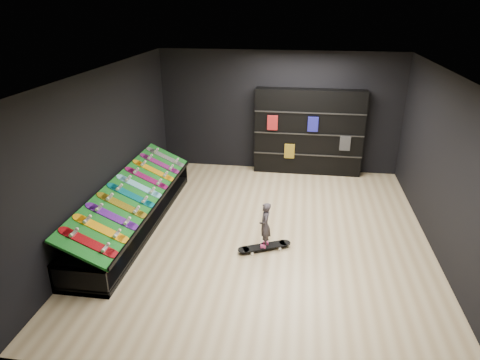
# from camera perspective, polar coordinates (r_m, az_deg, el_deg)

# --- Properties ---
(floor) EXTENTS (6.00, 7.00, 0.01)m
(floor) POSITION_cam_1_polar(r_m,az_deg,el_deg) (8.17, 3.29, -7.22)
(floor) COLOR tan
(floor) RESTS_ON ground
(ceiling) EXTENTS (6.00, 7.00, 0.01)m
(ceiling) POSITION_cam_1_polar(r_m,az_deg,el_deg) (7.16, 3.84, 14.05)
(ceiling) COLOR white
(ceiling) RESTS_ON ground
(wall_back) EXTENTS (6.00, 0.02, 3.00)m
(wall_back) POSITION_cam_1_polar(r_m,az_deg,el_deg) (10.88, 5.21, 9.01)
(wall_back) COLOR black
(wall_back) RESTS_ON ground
(wall_front) EXTENTS (6.00, 0.02, 3.00)m
(wall_front) POSITION_cam_1_polar(r_m,az_deg,el_deg) (4.43, -0.60, -12.93)
(wall_front) COLOR black
(wall_front) RESTS_ON ground
(wall_left) EXTENTS (0.02, 7.00, 3.00)m
(wall_left) POSITION_cam_1_polar(r_m,az_deg,el_deg) (8.32, -17.55, 3.62)
(wall_left) COLOR black
(wall_left) RESTS_ON ground
(wall_right) EXTENTS (0.02, 7.00, 3.00)m
(wall_right) POSITION_cam_1_polar(r_m,az_deg,el_deg) (7.90, 25.78, 1.34)
(wall_right) COLOR black
(wall_right) RESTS_ON ground
(display_rack) EXTENTS (0.90, 4.50, 0.50)m
(display_rack) POSITION_cam_1_polar(r_m,az_deg,el_deg) (8.61, -13.86, -4.34)
(display_rack) COLOR black
(display_rack) RESTS_ON ground
(turf_ramp) EXTENTS (0.92, 4.50, 0.46)m
(turf_ramp) POSITION_cam_1_polar(r_m,az_deg,el_deg) (8.40, -13.83, -1.56)
(turf_ramp) COLOR #0E5915
(turf_ramp) RESTS_ON display_rack
(back_shelving) EXTENTS (2.66, 0.31, 2.13)m
(back_shelving) POSITION_cam_1_polar(r_m,az_deg,el_deg) (10.80, 9.12, 6.31)
(back_shelving) COLOR black
(back_shelving) RESTS_ON ground
(floor_skateboard) EXTENTS (0.98, 0.62, 0.09)m
(floor_skateboard) POSITION_cam_1_polar(r_m,az_deg,el_deg) (7.67, 3.28, -9.05)
(floor_skateboard) COLOR black
(floor_skateboard) RESTS_ON ground
(child) EXTENTS (0.15, 0.20, 0.50)m
(child) POSITION_cam_1_polar(r_m,az_deg,el_deg) (7.52, 3.33, -7.12)
(child) COLOR black
(child) RESTS_ON floor_skateboard
(display_board_0) EXTENTS (0.93, 0.22, 0.50)m
(display_board_0) POSITION_cam_1_polar(r_m,az_deg,el_deg) (6.87, -19.52, -7.84)
(display_board_0) COLOR red
(display_board_0) RESTS_ON turf_ramp
(display_board_1) EXTENTS (0.93, 0.22, 0.50)m
(display_board_1) POSITION_cam_1_polar(r_m,az_deg,el_deg) (7.19, -18.02, -6.18)
(display_board_1) COLOR yellow
(display_board_1) RESTS_ON turf_ramp
(display_board_2) EXTENTS (0.93, 0.22, 0.50)m
(display_board_2) POSITION_cam_1_polar(r_m,az_deg,el_deg) (7.52, -16.67, -4.66)
(display_board_2) COLOR purple
(display_board_2) RESTS_ON turf_ramp
(display_board_3) EXTENTS (0.93, 0.22, 0.50)m
(display_board_3) POSITION_cam_1_polar(r_m,az_deg,el_deg) (7.86, -15.43, -3.27)
(display_board_3) COLOR yellow
(display_board_3) RESTS_ON turf_ramp
(display_board_4) EXTENTS (0.93, 0.22, 0.50)m
(display_board_4) POSITION_cam_1_polar(r_m,az_deg,el_deg) (8.21, -14.30, -2.00)
(display_board_4) COLOR #0C8C99
(display_board_4) RESTS_ON turf_ramp
(display_board_5) EXTENTS (0.93, 0.22, 0.50)m
(display_board_5) POSITION_cam_1_polar(r_m,az_deg,el_deg) (8.56, -13.26, -0.83)
(display_board_5) COLOR #0CB2E5
(display_board_5) RESTS_ON turf_ramp
(display_board_6) EXTENTS (0.93, 0.22, 0.50)m
(display_board_6) POSITION_cam_1_polar(r_m,az_deg,el_deg) (8.92, -12.31, 0.25)
(display_board_6) COLOR #E5198C
(display_board_6) RESTS_ON turf_ramp
(display_board_7) EXTENTS (0.93, 0.22, 0.50)m
(display_board_7) POSITION_cam_1_polar(r_m,az_deg,el_deg) (9.29, -11.43, 1.24)
(display_board_7) COLOR orange
(display_board_7) RESTS_ON turf_ramp
(display_board_8) EXTENTS (0.93, 0.22, 0.50)m
(display_board_8) POSITION_cam_1_polar(r_m,az_deg,el_deg) (9.66, -10.62, 2.16)
(display_board_8) COLOR #2626BF
(display_board_8) RESTS_ON turf_ramp
(display_board_9) EXTENTS (0.93, 0.22, 0.50)m
(display_board_9) POSITION_cam_1_polar(r_m,az_deg,el_deg) (10.04, -9.87, 3.01)
(display_board_9) COLOR black
(display_board_9) RESTS_ON turf_ramp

